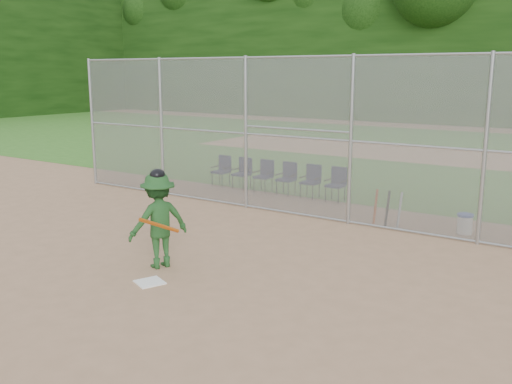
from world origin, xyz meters
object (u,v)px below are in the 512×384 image
Objects in this scene: batter_at_plate at (159,220)px; water_cooler at (465,224)px; chair_0 at (221,171)px; home_plate at (150,282)px.

batter_at_plate is 6.94m from water_cooler.
water_cooler is at bearing 52.81° from batter_at_plate.
batter_at_plate is at bearing -61.14° from chair_0.
home_plate is at bearing -58.87° from batter_at_plate.
water_cooler is at bearing 59.10° from home_plate.
chair_0 is at bearing 119.09° from home_plate.
batter_at_plate is 4.14× the size of water_cooler.
home_plate is 0.47× the size of chair_0.
water_cooler is (3.73, 6.24, 0.22)m from home_plate.
batter_at_plate is 7.80m from chair_0.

